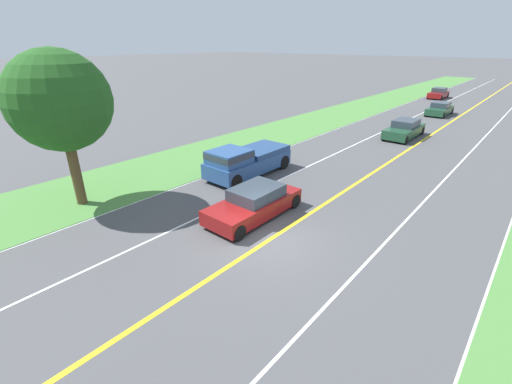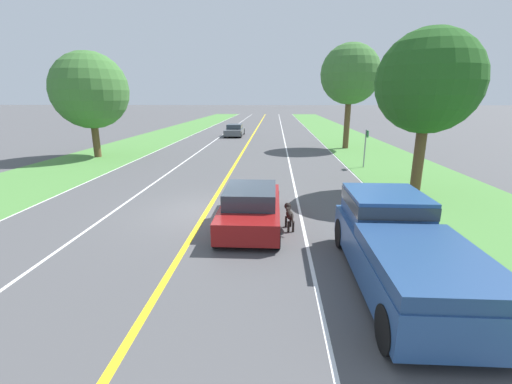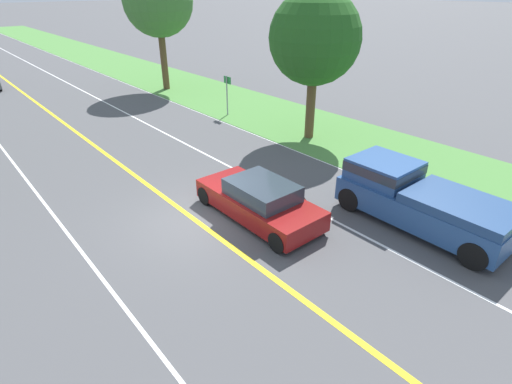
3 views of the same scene
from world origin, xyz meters
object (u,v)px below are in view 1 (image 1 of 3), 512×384
at_px(pickup_truck, 246,160).
at_px(car_trailing_far, 439,93).
at_px(car_trailing_near, 404,129).
at_px(car_trailing_mid, 440,109).
at_px(dog, 238,196).
at_px(ego_car, 254,203).
at_px(roadside_tree_right_near, 60,102).

relative_size(pickup_truck, car_trailing_far, 1.24).
bearing_deg(car_trailing_near, pickup_truck, 75.16).
xyz_separation_m(pickup_truck, car_trailing_near, (-3.89, -14.67, -0.26)).
height_order(car_trailing_near, car_trailing_far, car_trailing_near).
bearing_deg(car_trailing_mid, dog, 87.81).
xyz_separation_m(ego_car, car_trailing_near, (-0.24, -18.15, 0.02)).
distance_m(dog, car_trailing_near, 17.94).
bearing_deg(roadside_tree_right_near, pickup_truck, -113.55).
bearing_deg(ego_car, car_trailing_far, -85.33).
xyz_separation_m(ego_car, dog, (1.27, -0.27, -0.13)).
relative_size(dog, car_trailing_near, 0.25).
distance_m(ego_car, car_trailing_near, 18.15).
bearing_deg(roadside_tree_right_near, ego_car, -148.41).
distance_m(ego_car, dog, 1.30).
xyz_separation_m(dog, car_trailing_mid, (-1.14, -29.77, 0.11)).
xyz_separation_m(pickup_truck, car_trailing_mid, (-3.52, -26.56, -0.31)).
height_order(pickup_truck, car_trailing_mid, pickup_truck).
bearing_deg(car_trailing_far, roadside_tree_right_near, 85.64).
bearing_deg(pickup_truck, ego_car, 136.34).
bearing_deg(dog, pickup_truck, -61.14).
xyz_separation_m(dog, car_trailing_near, (-1.51, -17.88, 0.15)).
distance_m(dog, car_trailing_far, 42.37).
height_order(dog, pickup_truck, pickup_truck).
xyz_separation_m(ego_car, pickup_truck, (3.65, -3.48, 0.29)).
xyz_separation_m(dog, roadside_tree_right_near, (5.79, 4.61, 4.25)).
height_order(pickup_truck, roadside_tree_right_near, roadside_tree_right_near).
bearing_deg(dog, car_trailing_far, -94.75).
distance_m(pickup_truck, roadside_tree_right_near, 9.35).
relative_size(dog, car_trailing_mid, 0.27).
bearing_deg(dog, roadside_tree_right_near, 30.81).
bearing_deg(car_trailing_mid, pickup_truck, 82.46).
height_order(pickup_truck, car_trailing_near, pickup_truck).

